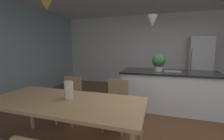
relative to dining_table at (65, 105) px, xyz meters
The scene contains 11 objects.
ground_plane 1.95m from the dining_table, 36.36° to the left, with size 10.00×8.40×0.04m, color brown.
wall_back_kitchen 4.62m from the dining_table, 71.37° to the left, with size 10.00×0.12×2.70m, color silver.
dining_table is the anchor object (origin of this frame).
chair_far_right 0.96m from the dining_table, 59.95° to the left, with size 0.41×0.41×0.87m.
chair_far_left 0.96m from the dining_table, 120.00° to the left, with size 0.41×0.41×0.87m.
kitchen_island 2.49m from the dining_table, 55.18° to the left, with size 2.17×0.95×0.91m.
refrigerator 4.65m from the dining_table, 57.94° to the left, with size 0.69×0.67×1.81m.
pendant_over_table 1.28m from the dining_table, 141.16° to the right, with size 0.22×0.22×0.84m.
pendant_over_island_main 2.65m from the dining_table, 63.98° to the left, with size 0.23×0.23×0.77m.
potted_plant_on_island 2.39m from the dining_table, 60.07° to the left, with size 0.31×0.31×0.40m.
vase_on_dining_table 0.20m from the dining_table, 76.34° to the left, with size 0.12×0.12×0.24m.
Camera 1 is at (-0.32, -2.65, 1.41)m, focal length 23.50 mm.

